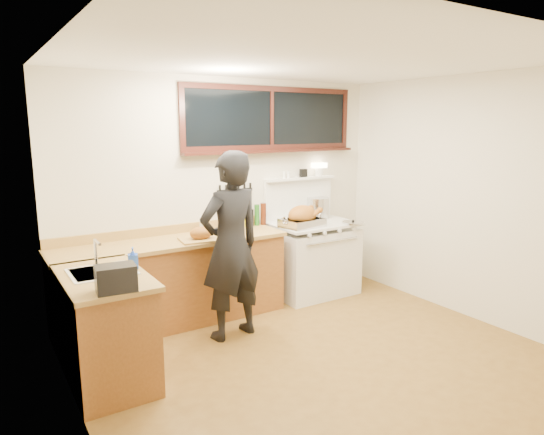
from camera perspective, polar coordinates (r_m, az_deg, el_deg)
ground_plane at (r=4.60m, az=5.36°, el=-16.15°), size 4.00×3.50×0.02m
room_shell at (r=4.12m, az=5.77°, el=4.88°), size 4.10×3.60×2.65m
counter_back at (r=5.24m, az=-11.53°, el=-7.38°), size 2.44×0.64×1.00m
counter_left at (r=4.26m, az=-19.01°, el=-12.17°), size 0.64×1.09×0.90m
sink_unit at (r=4.20m, az=-19.33°, el=-6.78°), size 0.50×0.45×0.37m
vintage_stove at (r=6.05m, az=4.78°, el=-4.59°), size 1.02×0.74×1.60m
back_window at (r=5.85m, az=-0.01°, el=10.75°), size 2.32×0.13×0.77m
left_doorway at (r=2.90m, az=-19.90°, el=-9.76°), size 0.02×1.04×2.17m
knife_strip at (r=5.66m, az=-4.36°, el=3.06°), size 0.46×0.03×0.28m
man at (r=4.71m, az=-4.86°, el=-3.38°), size 0.72×0.52×1.84m
soap_bottle at (r=4.20m, az=-16.04°, el=-4.59°), size 0.10×0.10×0.18m
toaster at (r=3.67m, az=-17.90°, el=-6.81°), size 0.30×0.22×0.19m
cutting_board at (r=5.06m, az=-8.30°, el=-2.06°), size 0.47×0.38×0.14m
roast_turkey at (r=5.66m, az=3.60°, el=-0.07°), size 0.51×0.40×0.26m
stockpot at (r=6.21m, az=5.43°, el=1.14°), size 0.33×0.33×0.26m
saucepan at (r=6.16m, az=5.09°, el=0.38°), size 0.17×0.28×0.12m
pot_lid at (r=5.94m, az=9.51°, el=-0.58°), size 0.31×0.31×0.04m
coffee_tin at (r=5.41m, az=-5.03°, el=-0.85°), size 0.12×0.10×0.16m
pitcher at (r=5.38m, az=-7.99°, el=-0.85°), size 0.13×0.13×0.19m
bottle_cluster at (r=5.71m, az=-2.26°, el=0.15°), size 0.41×0.07×0.26m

